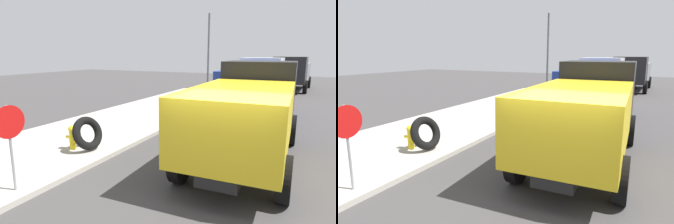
% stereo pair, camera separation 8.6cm
% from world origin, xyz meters
% --- Properties ---
extents(ground_plane, '(80.00, 80.00, 0.00)m').
position_xyz_m(ground_plane, '(0.00, 0.00, 0.00)').
color(ground_plane, '#423F3F').
extents(sidewalk_curb, '(36.00, 5.00, 0.15)m').
position_xyz_m(sidewalk_curb, '(0.00, 6.50, 0.07)').
color(sidewalk_curb, '#ADA89E').
rests_on(sidewalk_curb, ground).
extents(fire_hydrant, '(0.24, 0.54, 0.80)m').
position_xyz_m(fire_hydrant, '(0.88, 5.42, 0.58)').
color(fire_hydrant, yellow).
rests_on(fire_hydrant, sidewalk_curb).
extents(loose_tire, '(1.19, 0.77, 1.14)m').
position_xyz_m(loose_tire, '(1.04, 4.90, 0.72)').
color(loose_tire, black).
rests_on(loose_tire, sidewalk_curb).
extents(stop_sign, '(0.76, 0.08, 2.02)m').
position_xyz_m(stop_sign, '(-1.92, 4.42, 1.55)').
color(stop_sign, gray).
rests_on(stop_sign, sidewalk_curb).
extents(dump_truck_yellow, '(7.10, 3.03, 3.00)m').
position_xyz_m(dump_truck_yellow, '(3.06, 0.18, 1.61)').
color(dump_truck_yellow, gold).
rests_on(dump_truck_yellow, ground).
extents(dump_truck_blue, '(7.06, 2.93, 3.00)m').
position_xyz_m(dump_truck_blue, '(11.63, 1.63, 1.61)').
color(dump_truck_blue, '#1E3899').
rests_on(dump_truck_blue, ground).
extents(dump_truck_gray, '(7.09, 3.00, 3.00)m').
position_xyz_m(dump_truck_gray, '(22.42, 0.25, 1.61)').
color(dump_truck_gray, slate).
rests_on(dump_truck_gray, ground).
extents(street_light_pole, '(0.12, 0.12, 5.55)m').
position_xyz_m(street_light_pole, '(11.65, 4.52, 2.92)').
color(street_light_pole, '#595B5E').
rests_on(street_light_pole, sidewalk_curb).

